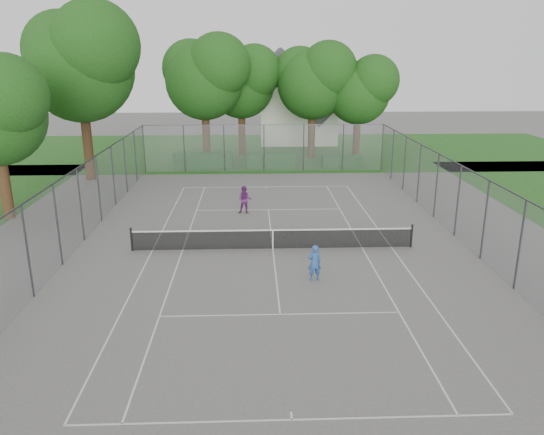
{
  "coord_description": "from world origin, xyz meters",
  "views": [
    {
      "loc": [
        -0.9,
        -22.74,
        8.53
      ],
      "look_at": [
        0.0,
        1.0,
        1.2
      ],
      "focal_mm": 35.0,
      "sensor_mm": 36.0,
      "label": 1
    }
  ],
  "objects_px": {
    "tennis_net": "(273,238)",
    "house": "(298,105)",
    "girl_player": "(314,263)",
    "woman_player": "(245,200)"
  },
  "relations": [
    {
      "from": "tennis_net",
      "to": "girl_player",
      "type": "height_order",
      "value": "girl_player"
    },
    {
      "from": "girl_player",
      "to": "house",
      "type": "bearing_deg",
      "value": -103.03
    },
    {
      "from": "tennis_net",
      "to": "girl_player",
      "type": "distance_m",
      "value": 3.85
    },
    {
      "from": "tennis_net",
      "to": "house",
      "type": "xyz_separation_m",
      "value": [
        3.7,
        30.71,
        3.17
      ]
    },
    {
      "from": "tennis_net",
      "to": "girl_player",
      "type": "relative_size",
      "value": 8.78
    },
    {
      "from": "tennis_net",
      "to": "house",
      "type": "distance_m",
      "value": 31.09
    },
    {
      "from": "tennis_net",
      "to": "woman_player",
      "type": "height_order",
      "value": "woman_player"
    },
    {
      "from": "girl_player",
      "to": "woman_player",
      "type": "relative_size",
      "value": 0.94
    },
    {
      "from": "house",
      "to": "girl_player",
      "type": "xyz_separation_m",
      "value": [
        -2.2,
        -34.25,
        -2.95
      ]
    },
    {
      "from": "tennis_net",
      "to": "girl_player",
      "type": "xyz_separation_m",
      "value": [
        1.49,
        -3.54,
        0.22
      ]
    }
  ]
}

